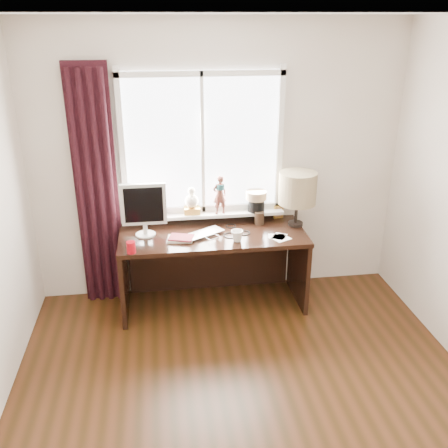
{
  "coord_description": "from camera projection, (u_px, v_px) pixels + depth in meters",
  "views": [
    {
      "loc": [
        -0.57,
        -2.51,
        2.6
      ],
      "look_at": [
        -0.05,
        1.25,
        1.0
      ],
      "focal_mm": 40.0,
      "sensor_mm": 36.0,
      "label": 1
    }
  ],
  "objects": [
    {
      "name": "icon_frame",
      "position": [
        279.0,
        212.0,
        4.88
      ],
      "size": [
        0.1,
        0.04,
        0.13
      ],
      "color": "gold",
      "rests_on": "desk"
    },
    {
      "name": "red_cup",
      "position": [
        131.0,
        247.0,
        4.17
      ],
      "size": [
        0.08,
        0.08,
        0.1
      ],
      "primitive_type": "cylinder",
      "color": "#9C0711",
      "rests_on": "desk"
    },
    {
      "name": "desk",
      "position": [
        212.0,
        253.0,
        4.74
      ],
      "size": [
        1.7,
        0.7,
        0.75
      ],
      "color": "black",
      "rests_on": "floor"
    },
    {
      "name": "table_lamp",
      "position": [
        298.0,
        189.0,
        4.59
      ],
      "size": [
        0.35,
        0.35,
        0.52
      ],
      "color": "black",
      "rests_on": "desk"
    },
    {
      "name": "notebook_stack",
      "position": [
        181.0,
        238.0,
        4.42
      ],
      "size": [
        0.25,
        0.21,
        0.03
      ],
      "color": "beige",
      "rests_on": "desk"
    },
    {
      "name": "laptop",
      "position": [
        204.0,
        234.0,
        4.52
      ],
      "size": [
        0.44,
        0.39,
        0.03
      ],
      "primitive_type": "imported",
      "rotation": [
        0.0,
        0.0,
        0.54
      ],
      "color": "silver",
      "rests_on": "desk"
    },
    {
      "name": "loose_papers",
      "position": [
        279.0,
        237.0,
        4.48
      ],
      "size": [
        0.21,
        0.23,
        0.0
      ],
      "color": "white",
      "rests_on": "desk"
    },
    {
      "name": "brush_holder",
      "position": [
        259.0,
        218.0,
        4.74
      ],
      "size": [
        0.09,
        0.09,
        0.25
      ],
      "color": "black",
      "rests_on": "desk"
    },
    {
      "name": "ceiling",
      "position": [
        271.0,
        14.0,
        2.36
      ],
      "size": [
        3.5,
        4.0,
        0.0
      ],
      "primitive_type": "cube",
      "color": "white",
      "rests_on": "wall_back"
    },
    {
      "name": "curtain",
      "position": [
        96.0,
        191.0,
        4.53
      ],
      "size": [
        0.38,
        0.09,
        2.25
      ],
      "color": "black",
      "rests_on": "floor"
    },
    {
      "name": "monitor",
      "position": [
        144.0,
        207.0,
        4.41
      ],
      "size": [
        0.4,
        0.18,
        0.49
      ],
      "color": "beige",
      "rests_on": "desk"
    },
    {
      "name": "desk_cables",
      "position": [
        235.0,
        232.0,
        4.57
      ],
      "size": [
        0.27,
        0.34,
        0.01
      ],
      "color": "black",
      "rests_on": "desk"
    },
    {
      "name": "window",
      "position": [
        205.0,
        165.0,
        4.62
      ],
      "size": [
        1.52,
        0.22,
        1.4
      ],
      "color": "white",
      "rests_on": "ground"
    },
    {
      "name": "floor",
      "position": [
        257.0,
        431.0,
        3.37
      ],
      "size": [
        3.5,
        4.0,
        0.0
      ],
      "primitive_type": "cube",
      "color": "#40200F",
      "rests_on": "ground"
    },
    {
      "name": "mug",
      "position": [
        237.0,
        235.0,
        4.38
      ],
      "size": [
        0.14,
        0.14,
        0.11
      ],
      "primitive_type": "imported",
      "rotation": [
        0.0,
        0.0,
        0.43
      ],
      "color": "white",
      "rests_on": "desk"
    },
    {
      "name": "wall_back",
      "position": [
        218.0,
        164.0,
        4.69
      ],
      "size": [
        3.5,
        0.0,
        2.6
      ],
      "primitive_type": "cube",
      "rotation": [
        1.57,
        0.0,
        0.0
      ],
      "color": "#C2AD9A",
      "rests_on": "ground"
    }
  ]
}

